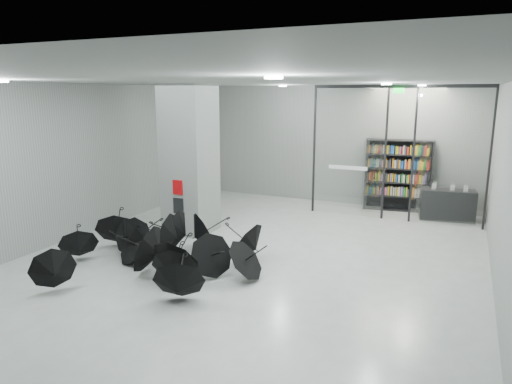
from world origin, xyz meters
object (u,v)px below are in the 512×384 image
at_px(column, 190,160).
at_px(umbrella_cluster, 163,253).
at_px(shop_counter, 447,205).
at_px(bookshelf, 398,175).

distance_m(column, umbrella_cluster, 3.22).
relative_size(column, umbrella_cluster, 0.81).
bearing_deg(umbrella_cluster, shop_counter, 50.83).
xyz_separation_m(column, shop_counter, (6.41, 4.16, -1.54)).
distance_m(bookshelf, shop_counter, 1.81).
bearing_deg(shop_counter, umbrella_cluster, -137.61).
bearing_deg(umbrella_cluster, column, 109.38).
xyz_separation_m(column, bookshelf, (4.85, 4.75, -0.85)).
xyz_separation_m(shop_counter, umbrella_cluster, (-5.50, -6.75, -0.15)).
xyz_separation_m(bookshelf, umbrella_cluster, (-3.94, -7.34, -0.84)).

